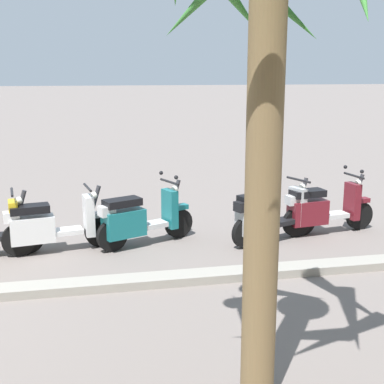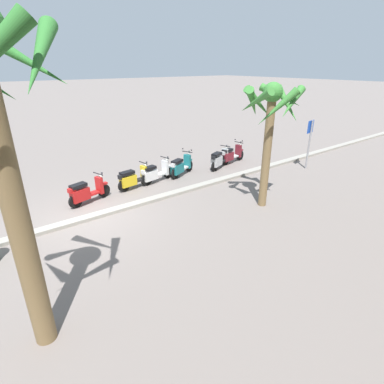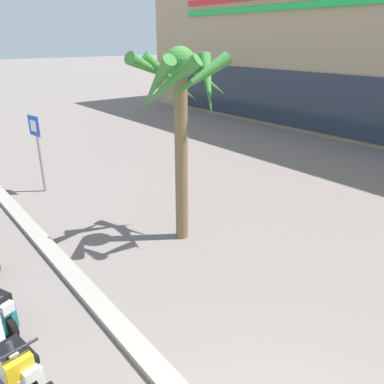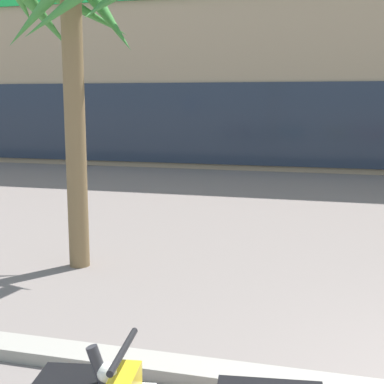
# 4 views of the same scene
# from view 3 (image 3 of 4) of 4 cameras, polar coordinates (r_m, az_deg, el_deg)

# --- Properties ---
(scooter_white_mid_front) EXTENTS (1.81, 0.65, 1.04)m
(scooter_white_mid_front) POSITION_cam_3_polar(r_m,az_deg,el_deg) (6.22, -25.37, -21.60)
(scooter_white_mid_front) COLOR black
(scooter_white_mid_front) RESTS_ON ground
(crossing_sign) EXTENTS (0.60, 0.16, 2.40)m
(crossing_sign) POSITION_cam_3_polar(r_m,az_deg,el_deg) (12.63, -21.89, 6.49)
(crossing_sign) COLOR #939399
(crossing_sign) RESTS_ON ground
(palm_tree_mid_walkway) EXTENTS (2.06, 2.00, 4.38)m
(palm_tree_mid_walkway) POSITION_cam_3_polar(r_m,az_deg,el_deg) (8.43, -1.82, 14.08)
(palm_tree_mid_walkway) COLOR olive
(palm_tree_mid_walkway) RESTS_ON ground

